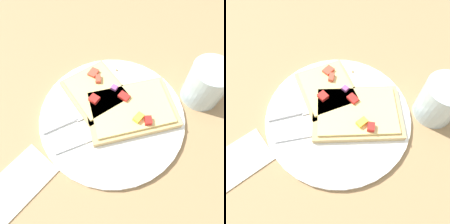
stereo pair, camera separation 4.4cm
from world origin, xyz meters
TOP-DOWN VIEW (x-y plane):
  - ground_plane at (0.00, 0.00)m, footprint 4.00×4.00m
  - plate at (0.00, 0.00)m, footprint 0.30×0.30m
  - fork at (0.03, 0.02)m, footprint 0.20×0.11m
  - knife at (0.04, -0.05)m, footprint 0.19×0.09m
  - pizza_slice_main at (-0.03, 0.02)m, footprint 0.21×0.20m
  - pizza_slice_corner at (-0.02, -0.06)m, footprint 0.14×0.15m
  - crumb_scatter at (-0.05, 0.02)m, footprint 0.08×0.15m
  - drinking_glass at (-0.17, 0.11)m, footprint 0.08×0.08m
  - napkin at (0.21, -0.04)m, footprint 0.13×0.08m

SIDE VIEW (x-z plane):
  - ground_plane at x=0.00m, z-range 0.00..0.00m
  - napkin at x=0.21m, z-range 0.00..0.01m
  - plate at x=0.00m, z-range 0.00..0.01m
  - fork at x=0.03m, z-range 0.01..0.02m
  - knife at x=0.04m, z-range 0.01..0.02m
  - crumb_scatter at x=-0.05m, z-range 0.01..0.02m
  - pizza_slice_main at x=-0.03m, z-range 0.01..0.04m
  - pizza_slice_corner at x=-0.02m, z-range 0.01..0.04m
  - drinking_glass at x=-0.17m, z-range 0.00..0.09m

